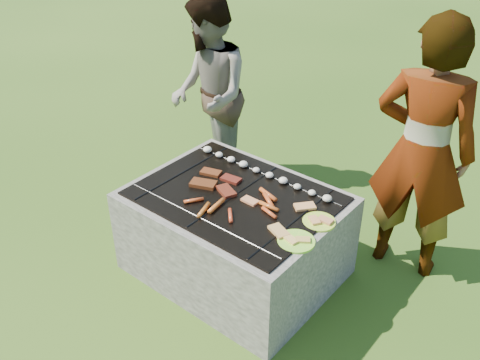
% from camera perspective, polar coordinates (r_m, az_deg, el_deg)
% --- Properties ---
extents(lawn, '(60.00, 60.00, 0.00)m').
position_cam_1_polar(lawn, '(3.75, -0.49, -9.45)').
color(lawn, '#234711').
rests_on(lawn, ground).
extents(fire_pit, '(1.30, 1.00, 0.62)m').
position_cam_1_polar(fire_pit, '(3.57, -0.51, -6.04)').
color(fire_pit, '#9F978D').
rests_on(fire_pit, ground).
extents(mushrooms, '(1.06, 0.06, 0.04)m').
position_cam_1_polar(mushrooms, '(3.59, 2.18, 0.94)').
color(mushrooms, '#EFE8CB').
rests_on(mushrooms, fire_pit).
extents(pork_slabs, '(0.39, 0.28, 0.02)m').
position_cam_1_polar(pork_slabs, '(3.49, -2.64, -0.25)').
color(pork_slabs, '#98421B').
rests_on(pork_slabs, fire_pit).
extents(sausages, '(0.55, 0.49, 0.03)m').
position_cam_1_polar(sausages, '(3.26, 0.14, -2.64)').
color(sausages, '#F74E28').
rests_on(sausages, fire_pit).
extents(bread_on_grate, '(0.45, 0.43, 0.02)m').
position_cam_1_polar(bread_on_grate, '(3.20, 4.49, -3.68)').
color(bread_on_grate, tan).
rests_on(bread_on_grate, fire_pit).
extents(plate_far, '(0.25, 0.25, 0.03)m').
position_cam_1_polar(plate_far, '(3.18, 8.45, -4.39)').
color(plate_far, '#ECFE3C').
rests_on(plate_far, fire_pit).
extents(plate_near, '(0.27, 0.27, 0.03)m').
position_cam_1_polar(plate_near, '(3.02, 6.02, -6.49)').
color(plate_near, '#C5FF3C').
rests_on(plate_near, fire_pit).
extents(cook, '(0.70, 0.53, 1.75)m').
position_cam_1_polar(cook, '(3.51, 18.86, 2.84)').
color(cook, gray).
rests_on(cook, ground).
extents(bystander, '(0.97, 0.96, 1.58)m').
position_cam_1_polar(bystander, '(4.35, -3.34, 8.99)').
color(bystander, '#A7978B').
rests_on(bystander, ground).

